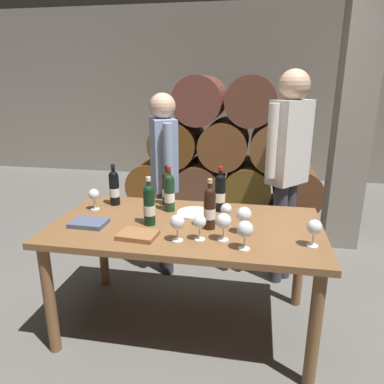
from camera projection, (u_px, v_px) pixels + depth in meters
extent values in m
plane|color=#66635E|center=(187.00, 324.00, 2.52)|extent=(14.00, 14.00, 0.00)
cube|color=gray|center=(235.00, 94.00, 6.04)|extent=(10.00, 0.24, 2.80)
cylinder|color=brown|center=(157.00, 179.00, 5.03)|extent=(0.60, 0.90, 0.60)
cylinder|color=brown|center=(201.00, 182.00, 4.92)|extent=(0.60, 0.90, 0.60)
cylinder|color=brown|center=(247.00, 184.00, 4.81)|extent=(0.60, 0.90, 0.60)
cylinder|color=brown|center=(296.00, 186.00, 4.71)|extent=(0.60, 0.90, 0.60)
cylinder|color=brown|center=(178.00, 141.00, 4.81)|extent=(0.60, 0.90, 0.60)
cylinder|color=brown|center=(225.00, 143.00, 4.71)|extent=(0.60, 0.90, 0.60)
cylinder|color=brown|center=(274.00, 144.00, 4.60)|extent=(0.60, 0.90, 0.60)
cylinder|color=brown|center=(202.00, 100.00, 4.60)|extent=(0.60, 0.90, 0.60)
cylinder|color=brown|center=(251.00, 100.00, 4.49)|extent=(0.60, 0.90, 0.60)
cube|color=gray|center=(353.00, 117.00, 3.41)|extent=(0.32, 0.32, 2.60)
cube|color=brown|center=(186.00, 227.00, 2.30)|extent=(1.70, 0.90, 0.04)
cylinder|color=brown|center=(50.00, 300.00, 2.18)|extent=(0.07, 0.07, 0.72)
cylinder|color=brown|center=(314.00, 331.00, 1.91)|extent=(0.07, 0.07, 0.72)
cylinder|color=brown|center=(103.00, 245.00, 2.91)|extent=(0.07, 0.07, 0.72)
cylinder|color=brown|center=(299.00, 261.00, 2.64)|extent=(0.07, 0.07, 0.72)
cylinder|color=#19381E|center=(169.00, 196.00, 2.49)|extent=(0.07, 0.07, 0.22)
sphere|color=#19381E|center=(169.00, 179.00, 2.45)|extent=(0.07, 0.07, 0.07)
cylinder|color=#19381E|center=(169.00, 175.00, 2.44)|extent=(0.03, 0.03, 0.07)
cylinder|color=#B21E23|center=(169.00, 168.00, 2.43)|extent=(0.03, 0.03, 0.03)
cylinder|color=silver|center=(169.00, 197.00, 2.49)|extent=(0.07, 0.07, 0.07)
cylinder|color=black|center=(167.00, 191.00, 2.61)|extent=(0.07, 0.07, 0.21)
sphere|color=black|center=(167.00, 177.00, 2.58)|extent=(0.07, 0.07, 0.07)
cylinder|color=black|center=(167.00, 173.00, 2.57)|extent=(0.03, 0.03, 0.06)
cylinder|color=black|center=(167.00, 167.00, 2.56)|extent=(0.03, 0.03, 0.02)
cylinder|color=silver|center=(167.00, 192.00, 2.61)|extent=(0.07, 0.07, 0.06)
cylinder|color=black|center=(114.00, 191.00, 2.61)|extent=(0.07, 0.07, 0.21)
sphere|color=black|center=(113.00, 176.00, 2.58)|extent=(0.07, 0.07, 0.07)
cylinder|color=black|center=(113.00, 172.00, 2.57)|extent=(0.03, 0.03, 0.07)
cylinder|color=black|center=(113.00, 166.00, 2.56)|extent=(0.03, 0.03, 0.02)
cylinder|color=silver|center=(115.00, 192.00, 2.62)|extent=(0.07, 0.07, 0.06)
cylinder|color=black|center=(149.00, 208.00, 2.25)|extent=(0.07, 0.07, 0.22)
sphere|color=black|center=(149.00, 191.00, 2.21)|extent=(0.07, 0.07, 0.07)
cylinder|color=black|center=(148.00, 186.00, 2.20)|extent=(0.03, 0.03, 0.07)
cylinder|color=silver|center=(148.00, 179.00, 2.19)|extent=(0.03, 0.03, 0.02)
cylinder|color=silver|center=(149.00, 210.00, 2.25)|extent=(0.07, 0.07, 0.07)
cylinder|color=black|center=(220.00, 196.00, 2.49)|extent=(0.07, 0.07, 0.22)
sphere|color=black|center=(220.00, 179.00, 2.45)|extent=(0.07, 0.07, 0.07)
cylinder|color=black|center=(220.00, 175.00, 2.44)|extent=(0.03, 0.03, 0.07)
cylinder|color=#B21E23|center=(221.00, 168.00, 2.43)|extent=(0.03, 0.03, 0.03)
cylinder|color=silver|center=(220.00, 197.00, 2.49)|extent=(0.07, 0.07, 0.07)
cylinder|color=black|center=(210.00, 211.00, 2.19)|extent=(0.07, 0.07, 0.22)
sphere|color=black|center=(210.00, 193.00, 2.15)|extent=(0.07, 0.07, 0.07)
cylinder|color=black|center=(210.00, 189.00, 2.14)|extent=(0.03, 0.03, 0.07)
cylinder|color=tan|center=(210.00, 181.00, 2.13)|extent=(0.03, 0.03, 0.03)
cylinder|color=silver|center=(210.00, 213.00, 2.19)|extent=(0.07, 0.07, 0.07)
cylinder|color=white|center=(200.00, 239.00, 2.06)|extent=(0.06, 0.06, 0.00)
cylinder|color=white|center=(200.00, 233.00, 2.05)|extent=(0.01, 0.01, 0.07)
sphere|color=white|center=(200.00, 222.00, 2.03)|extent=(0.08, 0.08, 0.08)
cylinder|color=white|center=(223.00, 240.00, 2.06)|extent=(0.06, 0.06, 0.00)
cylinder|color=white|center=(223.00, 233.00, 2.04)|extent=(0.01, 0.01, 0.07)
sphere|color=white|center=(224.00, 221.00, 2.02)|extent=(0.09, 0.09, 0.09)
cylinder|color=white|center=(226.00, 225.00, 2.26)|extent=(0.06, 0.06, 0.00)
cylinder|color=white|center=(226.00, 219.00, 2.25)|extent=(0.01, 0.01, 0.07)
sphere|color=white|center=(226.00, 209.00, 2.23)|extent=(0.07, 0.07, 0.07)
cylinder|color=white|center=(177.00, 240.00, 2.05)|extent=(0.06, 0.06, 0.00)
cylinder|color=white|center=(177.00, 234.00, 2.04)|extent=(0.01, 0.01, 0.07)
sphere|color=white|center=(177.00, 222.00, 2.01)|extent=(0.09, 0.09, 0.09)
cylinder|color=white|center=(244.00, 249.00, 1.95)|extent=(0.06, 0.06, 0.00)
cylinder|color=white|center=(244.00, 242.00, 1.93)|extent=(0.01, 0.01, 0.07)
sphere|color=white|center=(245.00, 229.00, 1.91)|extent=(0.09, 0.09, 0.09)
cylinder|color=white|center=(95.00, 209.00, 2.54)|extent=(0.06, 0.06, 0.00)
cylinder|color=white|center=(95.00, 204.00, 2.53)|extent=(0.01, 0.01, 0.07)
sphere|color=white|center=(94.00, 194.00, 2.51)|extent=(0.08, 0.08, 0.08)
cylinder|color=white|center=(312.00, 246.00, 1.98)|extent=(0.06, 0.06, 0.00)
cylinder|color=white|center=(313.00, 239.00, 1.97)|extent=(0.01, 0.01, 0.07)
sphere|color=white|center=(314.00, 227.00, 1.95)|extent=(0.08, 0.08, 0.08)
cylinder|color=white|center=(243.00, 233.00, 2.15)|extent=(0.06, 0.06, 0.00)
cylinder|color=white|center=(243.00, 226.00, 2.14)|extent=(0.01, 0.01, 0.07)
sphere|color=white|center=(244.00, 214.00, 2.12)|extent=(0.09, 0.09, 0.09)
cube|color=#4C5670|center=(89.00, 223.00, 2.26)|extent=(0.22, 0.16, 0.03)
cube|color=#936038|center=(138.00, 235.00, 2.09)|extent=(0.23, 0.18, 0.03)
cylinder|color=white|center=(194.00, 213.00, 2.45)|extent=(0.24, 0.24, 0.01)
cylinder|color=#383842|center=(287.00, 231.00, 3.01)|extent=(0.11, 0.11, 0.85)
cylinder|color=#383842|center=(278.00, 234.00, 2.95)|extent=(0.11, 0.11, 0.85)
cube|color=silver|center=(290.00, 143.00, 2.76)|extent=(0.35, 0.36, 0.64)
cylinder|color=silver|center=(306.00, 136.00, 2.87)|extent=(0.08, 0.08, 0.54)
cylinder|color=silver|center=(272.00, 141.00, 2.62)|extent=(0.08, 0.08, 0.54)
sphere|color=tan|center=(294.00, 85.00, 2.63)|extent=(0.23, 0.23, 0.23)
cylinder|color=#383842|center=(164.00, 227.00, 3.19)|extent=(0.11, 0.11, 0.77)
cylinder|color=#383842|center=(167.00, 232.00, 3.08)|extent=(0.11, 0.11, 0.77)
cube|color=#8499BC|center=(164.00, 154.00, 2.93)|extent=(0.30, 0.37, 0.58)
cylinder|color=#8499BC|center=(159.00, 146.00, 3.12)|extent=(0.08, 0.08, 0.49)
cylinder|color=#8499BC|center=(168.00, 156.00, 2.73)|extent=(0.08, 0.08, 0.49)
sphere|color=tan|center=(162.00, 106.00, 2.82)|extent=(0.21, 0.21, 0.21)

